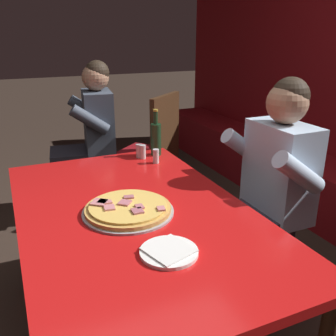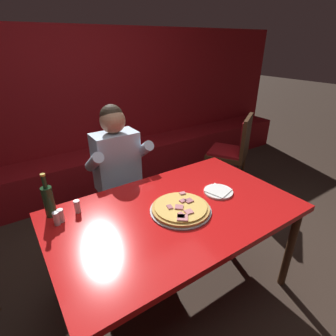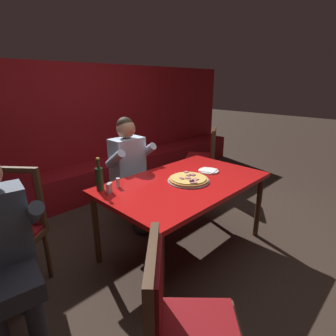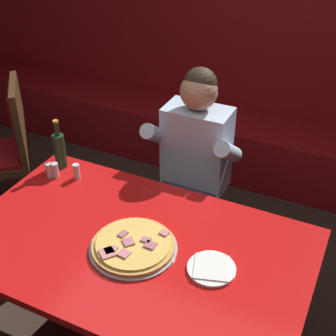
{
  "view_description": "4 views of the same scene",
  "coord_description": "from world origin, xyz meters",
  "px_view_note": "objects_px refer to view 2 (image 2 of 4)",
  "views": [
    {
      "loc": [
        1.42,
        -0.47,
        1.49
      ],
      "look_at": [
        0.03,
        0.15,
        0.93
      ],
      "focal_mm": 40.0,
      "sensor_mm": 36.0,
      "label": 1
    },
    {
      "loc": [
        -0.83,
        -1.15,
        1.73
      ],
      "look_at": [
        0.02,
        0.12,
        0.99
      ],
      "focal_mm": 28.0,
      "sensor_mm": 36.0,
      "label": 2
    },
    {
      "loc": [
        -1.78,
        -1.52,
        1.65
      ],
      "look_at": [
        -0.1,
        0.12,
        0.87
      ],
      "focal_mm": 28.0,
      "sensor_mm": 36.0,
      "label": 3
    },
    {
      "loc": [
        0.83,
        -1.36,
        2.2
      ],
      "look_at": [
        0.03,
        0.3,
        0.98
      ],
      "focal_mm": 50.0,
      "sensor_mm": 36.0,
      "label": 4
    }
  ],
  "objects_px": {
    "shaker_oregano": "(77,207)",
    "beer_bottle": "(49,200)",
    "diner_seated_blue_shirt": "(121,172)",
    "dining_chair_side_aisle": "(234,148)",
    "shaker_black_pepper": "(61,216)",
    "pizza": "(181,209)",
    "shaker_parmesan": "(57,219)",
    "main_dining_table": "(175,218)",
    "plate_white_paper": "(219,192)"
  },
  "relations": [
    {
      "from": "plate_white_paper",
      "to": "shaker_oregano",
      "type": "bearing_deg",
      "value": 160.33
    },
    {
      "from": "shaker_black_pepper",
      "to": "pizza",
      "type": "bearing_deg",
      "value": -25.46
    },
    {
      "from": "plate_white_paper",
      "to": "shaker_black_pepper",
      "type": "relative_size",
      "value": 2.44
    },
    {
      "from": "plate_white_paper",
      "to": "shaker_oregano",
      "type": "height_order",
      "value": "shaker_oregano"
    },
    {
      "from": "diner_seated_blue_shirt",
      "to": "dining_chair_side_aisle",
      "type": "bearing_deg",
      "value": 3.38
    },
    {
      "from": "shaker_parmesan",
      "to": "diner_seated_blue_shirt",
      "type": "distance_m",
      "value": 0.8
    },
    {
      "from": "beer_bottle",
      "to": "shaker_black_pepper",
      "type": "height_order",
      "value": "beer_bottle"
    },
    {
      "from": "main_dining_table",
      "to": "plate_white_paper",
      "type": "bearing_deg",
      "value": -0.36
    },
    {
      "from": "pizza",
      "to": "beer_bottle",
      "type": "xyz_separation_m",
      "value": [
        -0.7,
        0.42,
        0.09
      ]
    },
    {
      "from": "dining_chair_side_aisle",
      "to": "main_dining_table",
      "type": "bearing_deg",
      "value": -150.14
    },
    {
      "from": "main_dining_table",
      "to": "dining_chair_side_aisle",
      "type": "height_order",
      "value": "dining_chair_side_aisle"
    },
    {
      "from": "diner_seated_blue_shirt",
      "to": "main_dining_table",
      "type": "bearing_deg",
      "value": -86.92
    },
    {
      "from": "diner_seated_blue_shirt",
      "to": "dining_chair_side_aisle",
      "type": "relative_size",
      "value": 1.32
    },
    {
      "from": "pizza",
      "to": "shaker_parmesan",
      "type": "bearing_deg",
      "value": 156.51
    },
    {
      "from": "diner_seated_blue_shirt",
      "to": "shaker_black_pepper",
      "type": "bearing_deg",
      "value": -142.22
    },
    {
      "from": "main_dining_table",
      "to": "dining_chair_side_aisle",
      "type": "xyz_separation_m",
      "value": [
        1.47,
        0.84,
        -0.11
      ]
    },
    {
      "from": "pizza",
      "to": "shaker_parmesan",
      "type": "relative_size",
      "value": 4.63
    },
    {
      "from": "diner_seated_blue_shirt",
      "to": "shaker_parmesan",
      "type": "bearing_deg",
      "value": -142.64
    },
    {
      "from": "main_dining_table",
      "to": "shaker_oregano",
      "type": "xyz_separation_m",
      "value": [
        -0.53,
        0.33,
        0.1
      ]
    },
    {
      "from": "plate_white_paper",
      "to": "shaker_black_pepper",
      "type": "xyz_separation_m",
      "value": [
        -1.03,
        0.29,
        0.03
      ]
    },
    {
      "from": "pizza",
      "to": "shaker_black_pepper",
      "type": "height_order",
      "value": "shaker_black_pepper"
    },
    {
      "from": "main_dining_table",
      "to": "shaker_parmesan",
      "type": "xyz_separation_m",
      "value": [
        -0.68,
        0.27,
        0.1
      ]
    },
    {
      "from": "pizza",
      "to": "plate_white_paper",
      "type": "relative_size",
      "value": 1.89
    },
    {
      "from": "pizza",
      "to": "diner_seated_blue_shirt",
      "type": "bearing_deg",
      "value": 94.27
    },
    {
      "from": "shaker_oregano",
      "to": "beer_bottle",
      "type": "bearing_deg",
      "value": 157.59
    },
    {
      "from": "shaker_parmesan",
      "to": "shaker_oregano",
      "type": "bearing_deg",
      "value": 21.99
    },
    {
      "from": "plate_white_paper",
      "to": "beer_bottle",
      "type": "xyz_separation_m",
      "value": [
        -1.06,
        0.39,
        0.1
      ]
    },
    {
      "from": "main_dining_table",
      "to": "shaker_black_pepper",
      "type": "xyz_separation_m",
      "value": [
        -0.65,
        0.28,
        0.1
      ]
    },
    {
      "from": "shaker_parmesan",
      "to": "dining_chair_side_aisle",
      "type": "height_order",
      "value": "dining_chair_side_aisle"
    },
    {
      "from": "dining_chair_side_aisle",
      "to": "pizza",
      "type": "bearing_deg",
      "value": -148.87
    },
    {
      "from": "plate_white_paper",
      "to": "shaker_black_pepper",
      "type": "distance_m",
      "value": 1.07
    },
    {
      "from": "pizza",
      "to": "shaker_black_pepper",
      "type": "relative_size",
      "value": 4.63
    },
    {
      "from": "beer_bottle",
      "to": "shaker_oregano",
      "type": "height_order",
      "value": "beer_bottle"
    },
    {
      "from": "plate_white_paper",
      "to": "beer_bottle",
      "type": "relative_size",
      "value": 0.72
    },
    {
      "from": "main_dining_table",
      "to": "dining_chair_side_aisle",
      "type": "bearing_deg",
      "value": 29.86
    },
    {
      "from": "beer_bottle",
      "to": "dining_chair_side_aisle",
      "type": "xyz_separation_m",
      "value": [
        2.15,
        0.46,
        -0.28
      ]
    },
    {
      "from": "shaker_black_pepper",
      "to": "shaker_oregano",
      "type": "relative_size",
      "value": 1.0
    },
    {
      "from": "shaker_oregano",
      "to": "pizza",
      "type": "bearing_deg",
      "value": -32.91
    },
    {
      "from": "pizza",
      "to": "dining_chair_side_aisle",
      "type": "xyz_separation_m",
      "value": [
        1.45,
        0.87,
        -0.19
      ]
    },
    {
      "from": "plate_white_paper",
      "to": "shaker_oregano",
      "type": "xyz_separation_m",
      "value": [
        -0.92,
        0.33,
        0.03
      ]
    },
    {
      "from": "plate_white_paper",
      "to": "diner_seated_blue_shirt",
      "type": "relative_size",
      "value": 0.16
    },
    {
      "from": "pizza",
      "to": "main_dining_table",
      "type": "bearing_deg",
      "value": 119.01
    },
    {
      "from": "main_dining_table",
      "to": "pizza",
      "type": "relative_size",
      "value": 4.01
    },
    {
      "from": "shaker_black_pepper",
      "to": "beer_bottle",
      "type": "bearing_deg",
      "value": 109.37
    },
    {
      "from": "shaker_parmesan",
      "to": "dining_chair_side_aisle",
      "type": "xyz_separation_m",
      "value": [
        2.14,
        0.57,
        -0.21
      ]
    },
    {
      "from": "diner_seated_blue_shirt",
      "to": "beer_bottle",
      "type": "bearing_deg",
      "value": -150.22
    },
    {
      "from": "dining_chair_side_aisle",
      "to": "beer_bottle",
      "type": "bearing_deg",
      "value": -168.02
    },
    {
      "from": "shaker_black_pepper",
      "to": "diner_seated_blue_shirt",
      "type": "distance_m",
      "value": 0.77
    },
    {
      "from": "diner_seated_blue_shirt",
      "to": "dining_chair_side_aisle",
      "type": "distance_m",
      "value": 1.52
    },
    {
      "from": "plate_white_paper",
      "to": "diner_seated_blue_shirt",
      "type": "xyz_separation_m",
      "value": [
        -0.42,
        0.76,
        -0.04
      ]
    }
  ]
}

